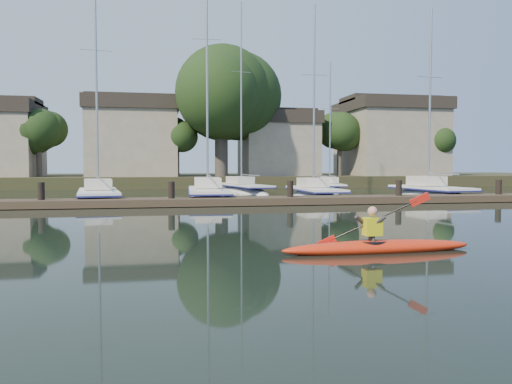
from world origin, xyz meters
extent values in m
plane|color=black|center=(0.00, 0.00, 0.00)|extent=(160.00, 160.00, 0.00)
ellipsoid|color=red|center=(1.35, -0.17, 0.10)|extent=(4.58, 0.70, 0.35)
cylinder|color=black|center=(1.19, -0.17, 0.21)|extent=(0.70, 0.70, 0.09)
imported|color=#2F292B|center=(1.19, -0.17, 0.58)|extent=(0.24, 0.37, 0.99)
cube|color=#C1C312|center=(1.19, -0.17, 0.59)|extent=(0.39, 0.29, 0.41)
sphere|color=tan|center=(1.19, -0.17, 0.93)|extent=(0.22, 0.22, 0.22)
cube|color=#443727|center=(0.00, 14.00, 0.20)|extent=(34.00, 2.00, 0.35)
cylinder|color=black|center=(-9.00, 14.00, 0.30)|extent=(0.32, 0.32, 1.80)
cylinder|color=black|center=(-3.00, 14.00, 0.30)|extent=(0.32, 0.32, 1.80)
cylinder|color=black|center=(3.00, 14.00, 0.30)|extent=(0.32, 0.32, 1.80)
cylinder|color=black|center=(9.00, 14.00, 0.30)|extent=(0.32, 0.32, 1.80)
cylinder|color=black|center=(15.00, 14.00, 0.30)|extent=(0.32, 0.32, 1.80)
ellipsoid|color=white|center=(-6.88, 17.74, -0.36)|extent=(3.28, 8.95, 1.95)
cube|color=white|center=(-6.88, 17.74, 0.57)|extent=(2.97, 7.37, 0.14)
cube|color=navy|center=(-6.88, 17.74, 0.48)|extent=(3.08, 7.56, 0.08)
cube|color=beige|center=(-6.95, 18.26, 0.95)|extent=(1.75, 2.61, 0.57)
cylinder|color=#9EA0A5|center=(-6.92, 18.00, 6.79)|extent=(0.12, 0.12, 12.34)
cylinder|color=#9EA0A5|center=(-6.71, 16.44, 1.39)|extent=(0.51, 3.30, 0.08)
cylinder|color=#9EA0A5|center=(-6.92, 18.00, 8.27)|extent=(1.64, 0.24, 0.03)
ellipsoid|color=white|center=(-0.83, 18.07, -0.37)|extent=(2.72, 9.70, 2.03)
cube|color=white|center=(-0.83, 18.07, 0.59)|extent=(2.53, 7.97, 0.15)
cube|color=navy|center=(-0.83, 18.07, 0.50)|extent=(2.62, 8.16, 0.09)
cube|color=beige|center=(-0.81, 18.65, 0.98)|extent=(1.63, 2.76, 0.59)
cylinder|color=#9EA0A5|center=(-0.82, 18.36, 7.57)|extent=(0.13, 0.13, 13.86)
cylinder|color=#9EA0A5|center=(-0.91, 16.64, 1.44)|extent=(0.27, 3.65, 0.09)
cylinder|color=#9EA0A5|center=(-0.82, 18.36, 9.23)|extent=(1.71, 0.12, 0.03)
ellipsoid|color=white|center=(5.79, 18.67, -0.36)|extent=(2.17, 8.13, 1.93)
cube|color=white|center=(5.79, 18.67, 0.56)|extent=(2.06, 6.67, 0.14)
cube|color=navy|center=(5.79, 18.67, 0.48)|extent=(2.14, 6.83, 0.08)
cube|color=beige|center=(5.80, 19.16, 0.93)|extent=(1.43, 2.28, 0.56)
cylinder|color=#9EA0A5|center=(5.79, 18.92, 6.19)|extent=(0.12, 0.12, 11.17)
cylinder|color=#9EA0A5|center=(5.79, 17.46, 1.37)|extent=(0.09, 3.09, 0.08)
cylinder|color=#9EA0A5|center=(5.79, 18.92, 7.53)|extent=(1.62, 0.04, 0.03)
ellipsoid|color=white|center=(13.06, 17.78, -0.38)|extent=(3.02, 7.88, 2.09)
cube|color=white|center=(13.06, 17.78, 0.60)|extent=(2.78, 6.49, 0.15)
cube|color=navy|center=(13.06, 17.78, 0.52)|extent=(2.89, 6.65, 0.09)
cube|color=beige|center=(13.02, 18.24, 1.01)|extent=(1.74, 2.29, 0.60)
cylinder|color=#9EA0A5|center=(13.04, 18.01, 6.16)|extent=(0.13, 0.13, 11.00)
cylinder|color=#9EA0A5|center=(13.17, 16.63, 1.48)|extent=(0.36, 2.92, 0.09)
cylinder|color=#9EA0A5|center=(13.04, 18.01, 7.48)|extent=(1.76, 0.20, 0.03)
ellipsoid|color=white|center=(2.55, 26.24, -0.34)|extent=(3.88, 9.90, 1.84)
cube|color=white|center=(2.55, 26.24, 0.53)|extent=(3.45, 8.17, 0.14)
cube|color=navy|center=(2.55, 26.24, 0.46)|extent=(3.56, 8.38, 0.08)
cube|color=beige|center=(2.43, 26.81, 0.89)|extent=(1.86, 2.93, 0.53)
cylinder|color=#9EA0A5|center=(2.49, 26.53, 7.37)|extent=(0.12, 0.12, 13.57)
cylinder|color=#9EA0A5|center=(2.83, 24.82, 1.31)|extent=(0.79, 3.63, 0.08)
cylinder|color=#9EA0A5|center=(2.49, 26.53, 9.00)|extent=(1.53, 0.33, 0.03)
ellipsoid|color=white|center=(9.92, 27.65, -0.31)|extent=(3.12, 7.30, 1.68)
cube|color=white|center=(9.92, 27.65, 0.49)|extent=(2.80, 6.03, 0.12)
cube|color=navy|center=(9.92, 27.65, 0.42)|extent=(2.90, 6.18, 0.07)
cube|color=beige|center=(10.00, 28.07, 0.81)|extent=(1.58, 2.18, 0.49)
cylinder|color=#9EA0A5|center=(9.96, 27.86, 5.40)|extent=(0.11, 0.11, 9.73)
cylinder|color=#9EA0A5|center=(9.72, 26.61, 1.19)|extent=(0.56, 2.66, 0.07)
cylinder|color=#9EA0A5|center=(9.96, 27.86, 6.56)|extent=(1.40, 0.29, 0.03)
cube|color=#29341A|center=(0.00, 44.00, 0.50)|extent=(90.00, 24.00, 1.00)
cube|color=#9E927E|center=(-6.00, 38.00, 4.00)|extent=(8.00, 8.00, 6.00)
cube|color=#2A251E|center=(-6.00, 38.00, 7.60)|extent=(8.40, 8.40, 1.20)
cube|color=#9E927E|center=(8.00, 38.00, 3.50)|extent=(7.00, 7.00, 5.00)
cube|color=#2A251E|center=(8.00, 38.00, 6.60)|extent=(7.35, 7.35, 1.20)
cube|color=#9E927E|center=(20.00, 38.00, 4.25)|extent=(9.00, 9.00, 6.50)
cube|color=#2A251E|center=(20.00, 38.00, 8.10)|extent=(9.45, 9.45, 1.20)
cylinder|color=#4E433E|center=(2.00, 35.00, 3.50)|extent=(1.20, 1.20, 5.00)
sphere|color=black|center=(2.00, 35.00, 8.50)|extent=(8.50, 8.50, 8.50)
cylinder|color=#4E433E|center=(-14.00, 36.00, 2.50)|extent=(0.48, 0.48, 3.00)
sphere|color=black|center=(-14.00, 36.00, 5.00)|extent=(3.40, 3.40, 3.40)
cylinder|color=#4E433E|center=(-2.00, 35.50, 2.40)|extent=(0.38, 0.38, 2.80)
sphere|color=black|center=(-2.00, 35.50, 4.60)|extent=(2.72, 2.72, 2.72)
cylinder|color=#4E433E|center=(14.00, 36.50, 2.60)|extent=(0.50, 0.50, 3.20)
sphere|color=black|center=(14.00, 36.50, 5.25)|extent=(3.57, 3.57, 3.57)
cylinder|color=#4E433E|center=(24.00, 35.00, 2.30)|extent=(0.41, 0.41, 2.60)
sphere|color=black|center=(24.00, 35.00, 4.45)|extent=(2.89, 2.89, 2.89)
camera|label=1|loc=(-3.51, -10.70, 1.96)|focal=35.00mm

